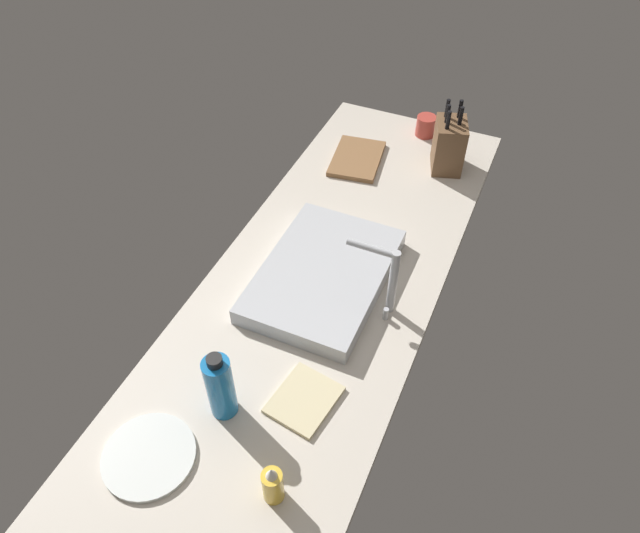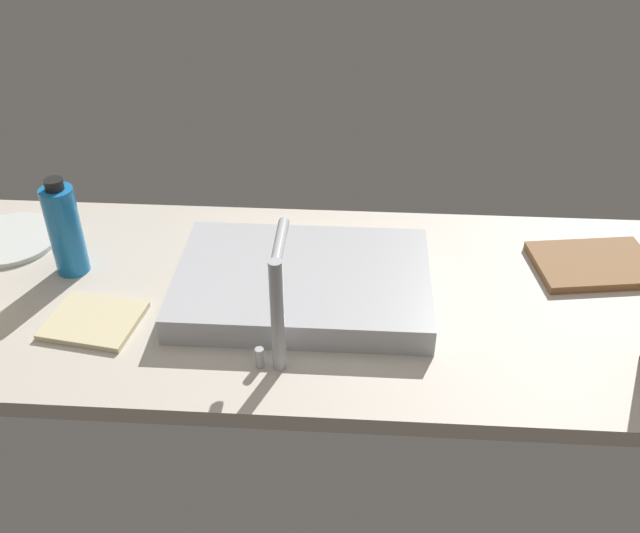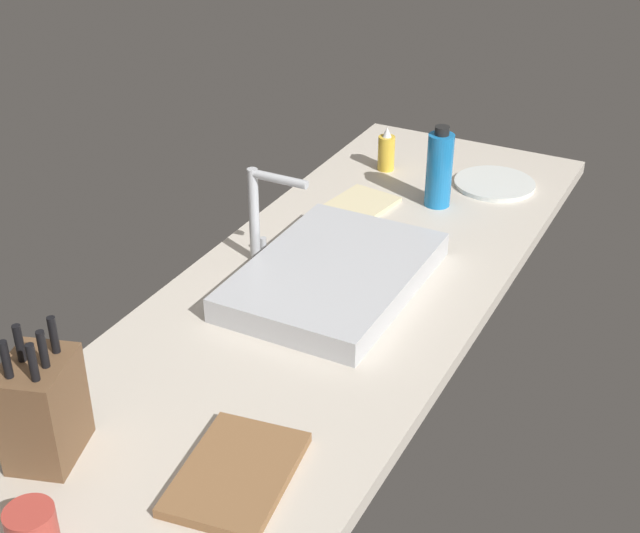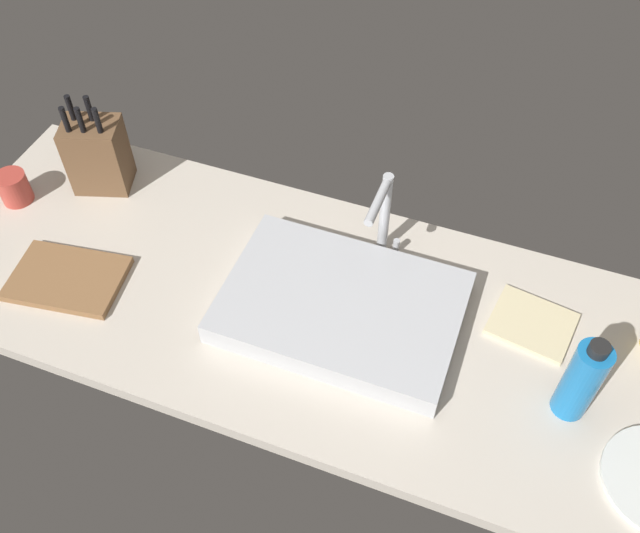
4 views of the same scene
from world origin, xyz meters
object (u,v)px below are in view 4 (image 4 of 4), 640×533
(sink_basin, at_px, (342,306))
(knife_block, at_px, (97,154))
(cutting_board, at_px, (67,279))
(faucet, at_px, (384,212))
(dish_towel, at_px, (532,324))
(coffee_mug, at_px, (14,188))
(water_bottle, at_px, (582,380))

(sink_basin, bearing_deg, knife_block, 165.81)
(cutting_board, bearing_deg, sink_basin, 12.27)
(faucet, bearing_deg, cutting_board, -152.77)
(knife_block, height_order, dish_towel, knife_block)
(sink_basin, bearing_deg, cutting_board, -167.73)
(faucet, bearing_deg, coffee_mug, -170.85)
(dish_towel, bearing_deg, faucet, 167.81)
(sink_basin, relative_size, faucet, 2.21)
(cutting_board, distance_m, water_bottle, 1.11)
(faucet, xyz_separation_m, cutting_board, (-0.64, -0.33, -0.13))
(faucet, distance_m, dish_towel, 0.40)
(cutting_board, bearing_deg, knife_block, 106.82)
(water_bottle, bearing_deg, coffee_mug, 175.60)
(sink_basin, xyz_separation_m, cutting_board, (-0.61, -0.13, -0.02))
(sink_basin, height_order, coffee_mug, coffee_mug)
(cutting_board, bearing_deg, dish_towel, 13.88)
(dish_towel, relative_size, coffee_mug, 2.15)
(faucet, bearing_deg, knife_block, -178.69)
(faucet, distance_m, cutting_board, 0.73)
(faucet, height_order, cutting_board, faucet)
(faucet, height_order, coffee_mug, faucet)
(sink_basin, xyz_separation_m, water_bottle, (0.49, -0.06, 0.07))
(coffee_mug, bearing_deg, sink_basin, -3.21)
(cutting_board, height_order, water_bottle, water_bottle)
(sink_basin, bearing_deg, coffee_mug, 176.79)
(knife_block, relative_size, dish_towel, 1.48)
(cutting_board, bearing_deg, faucet, 27.23)
(water_bottle, bearing_deg, faucet, 151.73)
(water_bottle, xyz_separation_m, coffee_mug, (-1.38, 0.11, -0.06))
(sink_basin, distance_m, faucet, 0.23)
(sink_basin, relative_size, water_bottle, 2.34)
(water_bottle, distance_m, dish_towel, 0.22)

